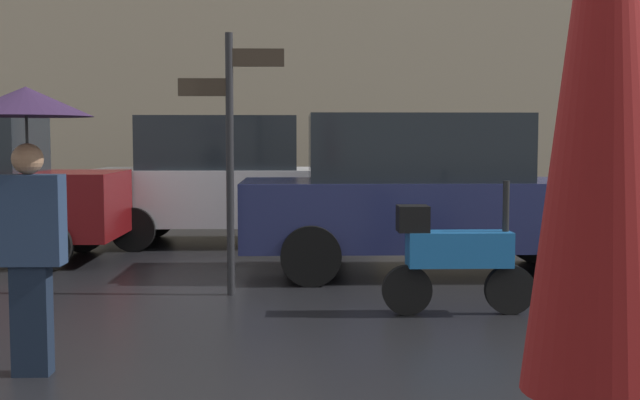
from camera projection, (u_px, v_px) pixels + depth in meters
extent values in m
cone|color=maroon|center=(606.00, 49.00, 1.69)|extent=(0.33, 0.33, 1.49)
cube|color=black|center=(32.00, 320.00, 5.43)|extent=(0.25, 0.16, 0.76)
cube|color=#1E2D47|center=(29.00, 220.00, 5.38)|extent=(0.45, 0.20, 0.61)
sphere|color=#936B4C|center=(27.00, 159.00, 5.34)|extent=(0.21, 0.21, 0.21)
cylinder|color=black|center=(27.00, 139.00, 5.33)|extent=(0.02, 0.02, 0.30)
cone|color=#2A1936|center=(26.00, 101.00, 5.31)|extent=(0.88, 0.88, 0.20)
cylinder|color=black|center=(510.00, 290.00, 7.32)|extent=(0.46, 0.09, 0.46)
cylinder|color=black|center=(407.00, 290.00, 7.29)|extent=(0.46, 0.09, 0.46)
cube|color=#195999|center=(459.00, 249.00, 7.28)|extent=(0.95, 0.32, 0.32)
cube|color=black|center=(413.00, 219.00, 7.25)|extent=(0.28, 0.28, 0.24)
cylinder|color=black|center=(506.00, 211.00, 7.27)|extent=(0.06, 0.06, 0.55)
cylinder|color=black|center=(83.00, 230.00, 11.37)|extent=(0.64, 0.18, 0.64)
cylinder|color=black|center=(46.00, 245.00, 9.71)|extent=(0.64, 0.18, 0.64)
cube|color=#1E234C|center=(433.00, 213.00, 9.54)|extent=(4.56, 1.64, 0.79)
cube|color=black|center=(415.00, 148.00, 9.48)|extent=(2.51, 1.51, 0.78)
cylinder|color=black|center=(534.00, 237.00, 10.44)|extent=(0.67, 0.18, 0.67)
cylinder|color=black|center=(578.00, 255.00, 8.80)|extent=(0.67, 0.18, 0.67)
cylinder|color=black|center=(309.00, 237.00, 10.35)|extent=(0.67, 0.18, 0.67)
cylinder|color=black|center=(311.00, 256.00, 8.71)|extent=(0.67, 0.18, 0.67)
cube|color=silver|center=(234.00, 196.00, 12.28)|extent=(4.28, 1.70, 0.84)
cube|color=black|center=(220.00, 143.00, 12.21)|extent=(2.35, 1.56, 0.80)
cylinder|color=black|center=(322.00, 217.00, 13.20)|extent=(0.64, 0.18, 0.64)
cylinder|color=black|center=(326.00, 229.00, 11.51)|extent=(0.64, 0.18, 0.64)
cylinder|color=black|center=(154.00, 218.00, 13.12)|extent=(0.64, 0.18, 0.64)
cylinder|color=black|center=(133.00, 229.00, 11.42)|extent=(0.64, 0.18, 0.64)
cylinder|color=black|center=(230.00, 165.00, 8.15)|extent=(0.08, 0.08, 2.69)
cube|color=#33281E|center=(257.00, 58.00, 8.07)|extent=(0.56, 0.04, 0.18)
cube|color=#33281E|center=(204.00, 87.00, 8.08)|extent=(0.52, 0.04, 0.18)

